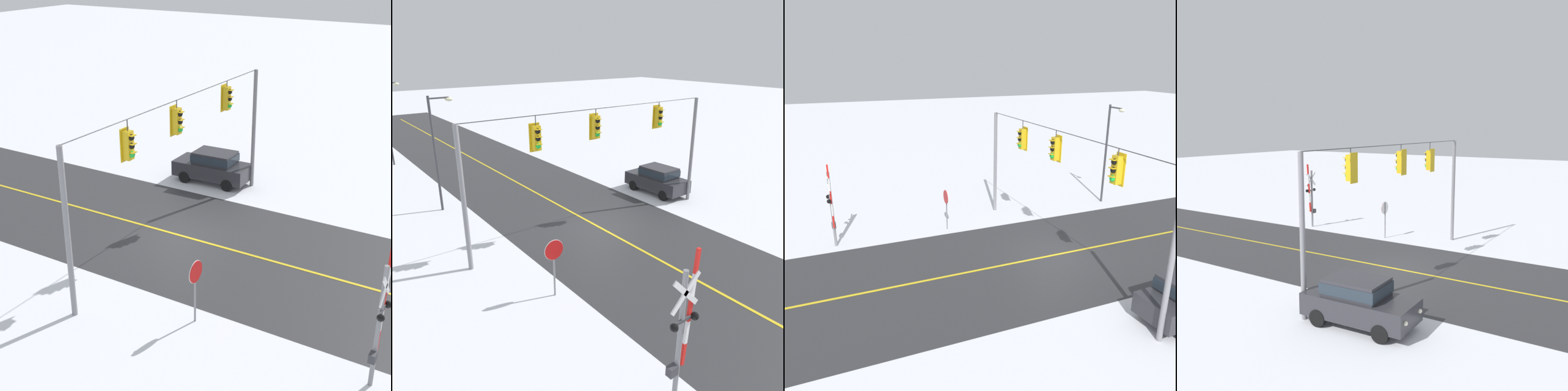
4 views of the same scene
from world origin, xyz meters
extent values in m
plane|color=white|center=(0.00, 0.00, 0.00)|extent=(160.00, 160.00, 0.00)
cube|color=#303033|center=(0.00, 6.00, 0.00)|extent=(9.00, 80.00, 0.01)
cube|color=gold|center=(0.00, 6.00, 0.01)|extent=(0.14, 72.00, 0.01)
cylinder|color=gray|center=(-7.00, 0.00, 3.10)|extent=(0.20, 0.20, 6.20)
cylinder|color=gray|center=(7.00, 0.00, 3.10)|extent=(0.20, 0.20, 6.20)
cylinder|color=#38383D|center=(0.00, 0.00, 6.20)|extent=(14.00, 0.04, 0.04)
cylinder|color=#38383D|center=(-3.54, 0.00, 5.99)|extent=(0.04, 0.04, 0.43)
cube|color=gold|center=(-3.54, 0.00, 5.23)|extent=(0.34, 0.28, 1.08)
cube|color=gold|center=(-3.54, 0.16, 5.23)|extent=(0.52, 0.03, 1.26)
sphere|color=black|center=(-3.54, -0.15, 5.55)|extent=(0.24, 0.24, 0.24)
cube|color=gold|center=(-3.54, -0.22, 5.63)|extent=(0.26, 0.16, 0.03)
sphere|color=black|center=(-3.54, -0.15, 5.23)|extent=(0.24, 0.24, 0.24)
cube|color=gold|center=(-3.54, -0.22, 5.31)|extent=(0.26, 0.16, 0.03)
sphere|color=green|center=(-3.54, -0.15, 4.91)|extent=(0.24, 0.24, 0.24)
cube|color=gold|center=(-3.54, -0.22, 4.99)|extent=(0.26, 0.16, 0.03)
cylinder|color=#38383D|center=(-0.29, 0.00, 6.04)|extent=(0.04, 0.04, 0.32)
cube|color=gold|center=(-0.29, 0.00, 5.34)|extent=(0.34, 0.28, 1.08)
cube|color=gold|center=(-0.29, 0.16, 5.34)|extent=(0.52, 0.03, 1.26)
sphere|color=black|center=(-0.29, -0.15, 5.66)|extent=(0.24, 0.24, 0.24)
cube|color=gold|center=(-0.29, -0.22, 5.75)|extent=(0.26, 0.16, 0.03)
sphere|color=black|center=(-0.29, -0.15, 5.34)|extent=(0.24, 0.24, 0.24)
cube|color=gold|center=(-0.29, -0.22, 5.43)|extent=(0.26, 0.16, 0.03)
sphere|color=green|center=(-0.29, -0.15, 5.02)|extent=(0.24, 0.24, 0.24)
cube|color=gold|center=(-0.29, -0.22, 5.11)|extent=(0.26, 0.16, 0.03)
cylinder|color=#38383D|center=(3.95, 0.00, 6.07)|extent=(0.04, 0.04, 0.27)
cube|color=gold|center=(3.95, 0.00, 5.39)|extent=(0.34, 0.28, 1.08)
cube|color=gold|center=(3.95, 0.16, 5.39)|extent=(0.52, 0.03, 1.26)
sphere|color=black|center=(3.95, -0.15, 5.71)|extent=(0.24, 0.24, 0.24)
cube|color=gold|center=(3.95, -0.22, 5.80)|extent=(0.26, 0.16, 0.03)
sphere|color=black|center=(3.95, -0.15, 5.39)|extent=(0.24, 0.24, 0.24)
cube|color=gold|center=(3.95, -0.22, 5.48)|extent=(0.26, 0.16, 0.03)
sphere|color=green|center=(3.95, -0.15, 5.07)|extent=(0.24, 0.24, 0.24)
cube|color=gold|center=(3.95, -0.22, 5.16)|extent=(0.26, 0.16, 0.03)
cylinder|color=gray|center=(-5.17, -3.81, 1.15)|extent=(0.07, 0.07, 2.30)
cylinder|color=#B71414|center=(-5.17, -3.85, 1.95)|extent=(0.76, 0.03, 0.76)
cylinder|color=white|center=(-5.17, -3.83, 1.95)|extent=(0.80, 0.01, 0.80)
cylinder|color=gray|center=(-5.24, -9.86, 2.00)|extent=(0.14, 0.14, 4.00)
cube|color=white|center=(-5.24, -9.91, 3.40)|extent=(0.98, 0.04, 0.98)
cube|color=white|center=(-5.24, -9.91, 3.40)|extent=(0.98, 0.04, 0.98)
cube|color=#38383D|center=(-5.24, -9.90, 2.60)|extent=(0.80, 0.06, 0.08)
sphere|color=black|center=(-5.62, -9.96, 2.60)|extent=(0.22, 0.22, 0.22)
sphere|color=black|center=(-4.86, -9.96, 2.60)|extent=(0.22, 0.22, 0.22)
cube|color=red|center=(-5.03, -9.86, 1.44)|extent=(0.14, 0.08, 0.68)
cube|color=white|center=(-4.99, -9.86, 2.11)|extent=(0.14, 0.08, 0.68)
cube|color=red|center=(-4.95, -9.86, 2.78)|extent=(0.14, 0.08, 0.68)
cube|color=white|center=(-4.90, -9.86, 3.45)|extent=(0.14, 0.08, 0.68)
cube|color=#38383D|center=(-5.42, -9.86, 1.10)|extent=(0.28, 0.20, 0.28)
cube|color=#2D2D33|center=(6.35, 2.07, 0.72)|extent=(1.95, 4.18, 0.80)
cube|color=#2D2D33|center=(6.36, 1.92, 1.42)|extent=(1.59, 2.20, 0.64)
cube|color=#232D38|center=(6.36, 1.92, 1.42)|extent=(1.63, 2.28, 0.40)
sphere|color=#EFEACC|center=(5.69, 4.11, 0.77)|extent=(0.16, 0.16, 0.16)
sphere|color=#EFEACC|center=(6.83, 4.16, 0.77)|extent=(0.16, 0.16, 0.16)
cylinder|color=black|center=(5.50, 3.30, 0.32)|extent=(0.25, 0.65, 0.64)
cylinder|color=black|center=(7.10, 3.37, 0.32)|extent=(0.25, 0.65, 0.64)
cylinder|color=black|center=(5.61, 0.76, 0.32)|extent=(0.25, 0.65, 0.64)
cylinder|color=black|center=(7.21, 0.83, 0.32)|extent=(0.25, 0.65, 0.64)
camera|label=1|loc=(-19.65, -12.56, 11.91)|focal=54.13mm
camera|label=2|loc=(-12.04, -15.09, 8.94)|focal=37.02mm
camera|label=3|loc=(15.87, -10.36, 9.40)|focal=38.19mm
camera|label=4|loc=(19.12, 10.72, 7.11)|focal=41.77mm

